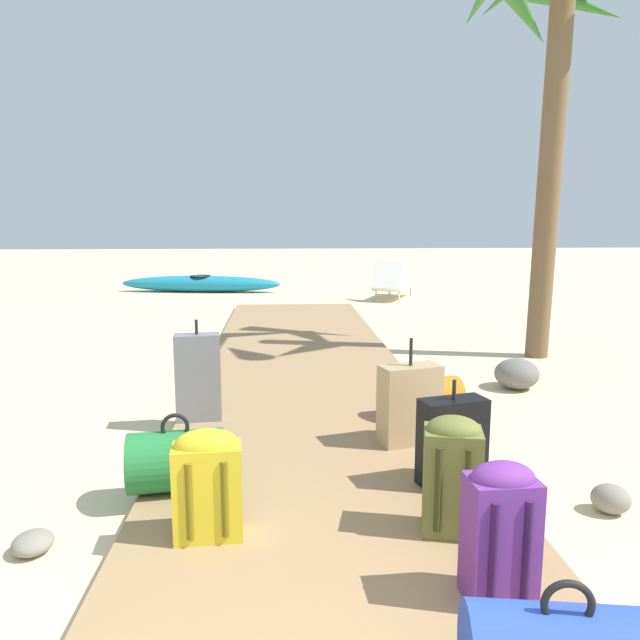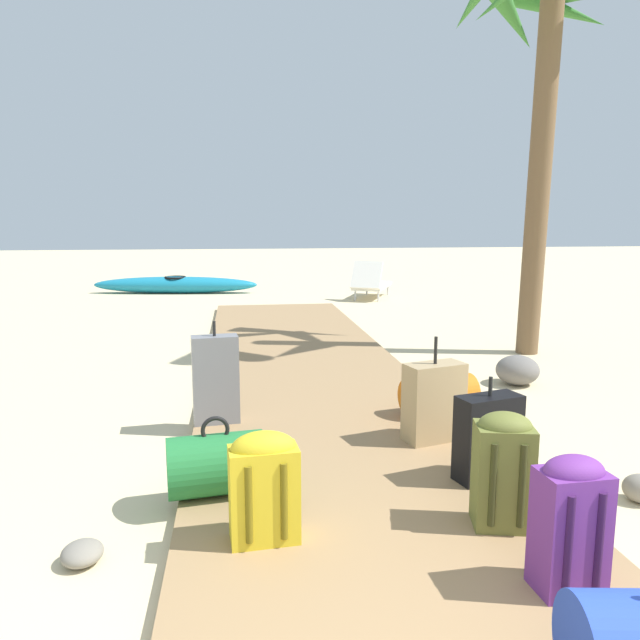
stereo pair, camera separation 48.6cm
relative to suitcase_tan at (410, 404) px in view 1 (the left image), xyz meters
The scene contains 16 objects.
ground_plane 1.22m from the suitcase_tan, 124.44° to the left, with size 60.00×60.00×0.00m, color beige.
boardwalk 2.13m from the suitcase_tan, 108.30° to the left, with size 2.14×10.36×0.08m, color #9E7A51.
suitcase_tan is the anchor object (origin of this frame).
backpack_olive 1.24m from the suitcase_tan, 92.33° to the right, with size 0.33×0.29×0.61m.
suitcase_black 0.70m from the suitcase_tan, 80.92° to the right, with size 0.43×0.27×0.64m.
backpack_yellow 1.76m from the suitcase_tan, 136.27° to the right, with size 0.35×0.22×0.56m.
duffel_bag_orange 0.65m from the suitcase_tan, 67.44° to the left, with size 0.65×0.43×0.42m.
duffel_bag_green 1.66m from the suitcase_tan, 156.61° to the right, with size 0.59×0.42×0.46m.
suitcase_grey 1.67m from the suitcase_tan, 158.91° to the left, with size 0.37×0.21×0.80m.
backpack_purple 1.80m from the suitcase_tan, 90.26° to the right, with size 0.29×0.23×0.60m.
palm_tree_far_right 4.92m from the suitcase_tan, 53.02° to the left, with size 2.20×2.32×4.79m.
lounge_chair 8.49m from the suitcase_tan, 80.29° to the left, with size 1.17×1.62×0.81m.
kayak 10.29m from the suitcase_tan, 105.53° to the left, with size 3.75×1.06×0.38m.
rock_left_mid 2.47m from the suitcase_tan, 151.46° to the right, with size 0.20×0.22×0.11m, color gray.
rock_right_near 1.38m from the suitcase_tan, 44.87° to the right, with size 0.21×0.19×0.17m, color gray.
rock_right_far 2.13m from the suitcase_tan, 48.15° to the left, with size 0.42×0.44×0.30m, color slate.
Camera 1 is at (-0.23, -0.85, 1.65)m, focal length 33.69 mm.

